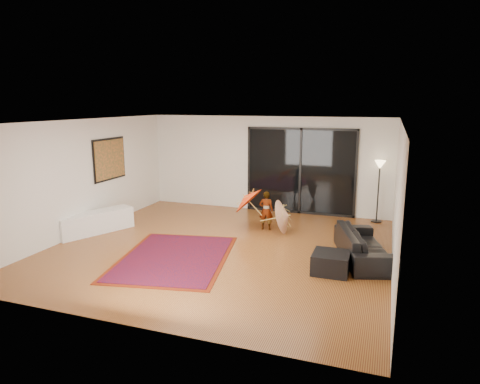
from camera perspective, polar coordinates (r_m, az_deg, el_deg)
The scene contains 17 objects.
floor at distance 9.34m, azimuth -2.57°, elevation -7.40°, with size 7.00×7.00×0.00m, color #99622A.
ceiling at distance 8.83m, azimuth -2.74°, elevation 9.38°, with size 7.00×7.00×0.00m, color white.
wall_back at distance 12.26m, azimuth 3.51°, elevation 3.74°, with size 7.00×7.00×0.00m, color silver.
wall_front at distance 5.99m, azimuth -15.38°, elevation -5.41°, with size 7.00×7.00×0.00m, color silver.
wall_left at distance 10.78m, azimuth -20.17°, elevation 1.90°, with size 7.00×7.00×0.00m, color silver.
wall_right at distance 8.35m, azimuth 20.20°, elevation -0.85°, with size 7.00×7.00×0.00m, color silver.
sliding_door at distance 12.02m, azimuth 8.05°, elevation 2.76°, with size 3.06×0.07×2.40m.
painting at distance 11.50m, azimuth -16.98°, elevation 4.21°, with size 0.04×1.28×1.08m.
media_console at distance 10.86m, azimuth -18.73°, elevation -3.85°, with size 0.46×1.84×0.51m, color white.
speaker at distance 11.37m, azimuth -16.75°, elevation -3.59°, with size 0.26×0.26×0.29m, color #424244.
persian_rug at distance 8.83m, azimuth -8.75°, elevation -8.63°, with size 2.63×3.29×0.02m.
sofa at distance 8.92m, azimuth 16.15°, elevation -6.79°, with size 2.07×0.81×0.60m, color black.
ottoman at distance 8.15m, azimuth 12.02°, elevation -9.21°, with size 0.66×0.66×0.38m, color black.
floor_lamp at distance 11.56m, azimuth 18.10°, elevation 2.33°, with size 0.28×0.28×1.62m.
child at distance 10.51m, azimuth 3.50°, elevation -2.46°, with size 0.35×0.23×0.97m, color #999999.
parasol_orange at distance 10.56m, azimuth 0.58°, elevation -0.97°, with size 0.72×0.85×0.88m.
parasol_white at distance 10.22m, azimuth 6.51°, elevation -2.81°, with size 0.53×0.82×0.88m.
Camera 1 is at (3.32, -8.17, 3.09)m, focal length 32.00 mm.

